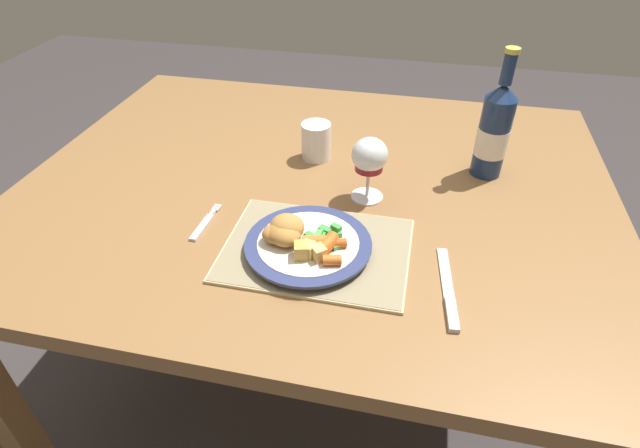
% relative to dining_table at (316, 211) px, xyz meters
% --- Properties ---
extents(ground_plane, '(6.00, 6.00, 0.00)m').
position_rel_dining_table_xyz_m(ground_plane, '(0.00, 0.00, -0.66)').
color(ground_plane, '#383333').
extents(dining_table, '(1.29, 1.04, 0.74)m').
position_rel_dining_table_xyz_m(dining_table, '(0.00, 0.00, 0.00)').
color(dining_table, olive).
rests_on(dining_table, ground).
extents(placemat, '(0.34, 0.25, 0.01)m').
position_rel_dining_table_xyz_m(placemat, '(0.05, -0.23, 0.09)').
color(placemat, '#CCB789').
rests_on(placemat, dining_table).
extents(dinner_plate, '(0.23, 0.23, 0.02)m').
position_rel_dining_table_xyz_m(dinner_plate, '(0.04, -0.24, 0.10)').
color(dinner_plate, silver).
rests_on(dinner_plate, placemat).
extents(breaded_croquettes, '(0.09, 0.09, 0.04)m').
position_rel_dining_table_xyz_m(breaded_croquettes, '(-0.00, -0.25, 0.13)').
color(breaded_croquettes, '#B77F3D').
rests_on(breaded_croquettes, dinner_plate).
extents(green_beans_pile, '(0.08, 0.06, 0.02)m').
position_rel_dining_table_xyz_m(green_beans_pile, '(0.07, -0.23, 0.11)').
color(green_beans_pile, '#4CA84C').
rests_on(green_beans_pile, dinner_plate).
extents(glazed_carrots, '(0.08, 0.08, 0.02)m').
position_rel_dining_table_xyz_m(glazed_carrots, '(0.07, -0.26, 0.12)').
color(glazed_carrots, orange).
rests_on(glazed_carrots, dinner_plate).
extents(fork, '(0.02, 0.12, 0.01)m').
position_rel_dining_table_xyz_m(fork, '(-0.18, -0.21, 0.09)').
color(fork, silver).
rests_on(fork, dining_table).
extents(table_knife, '(0.04, 0.20, 0.01)m').
position_rel_dining_table_xyz_m(table_knife, '(0.29, -0.30, 0.09)').
color(table_knife, silver).
rests_on(table_knife, dining_table).
extents(wine_glass, '(0.07, 0.07, 0.14)m').
position_rel_dining_table_xyz_m(wine_glass, '(0.12, -0.04, 0.18)').
color(wine_glass, silver).
rests_on(wine_glass, dining_table).
extents(bottle, '(0.07, 0.07, 0.28)m').
position_rel_dining_table_xyz_m(bottle, '(0.37, 0.12, 0.19)').
color(bottle, navy).
rests_on(bottle, dining_table).
extents(roast_potatoes, '(0.06, 0.04, 0.03)m').
position_rel_dining_table_xyz_m(roast_potatoes, '(0.05, -0.28, 0.12)').
color(roast_potatoes, '#E5BC66').
rests_on(roast_potatoes, dinner_plate).
extents(drinking_cup, '(0.07, 0.07, 0.09)m').
position_rel_dining_table_xyz_m(drinking_cup, '(-0.02, 0.10, 0.13)').
color(drinking_cup, white).
rests_on(drinking_cup, dining_table).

